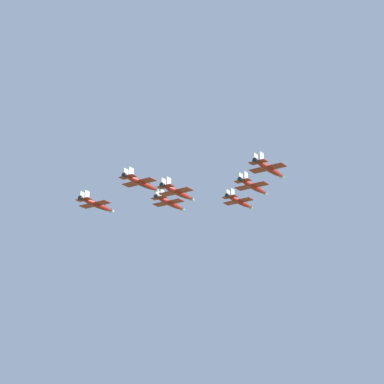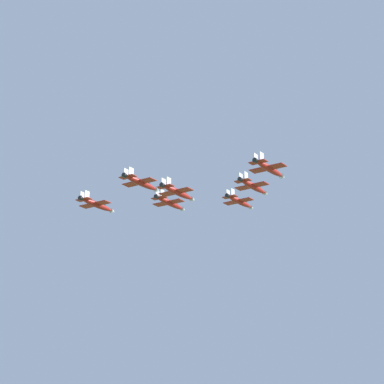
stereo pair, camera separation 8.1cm
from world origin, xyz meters
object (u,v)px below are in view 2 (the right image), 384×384
object	(u,v)px
jet_left_wingman	(170,203)
jet_slot_rear	(178,192)
jet_left_outer	(97,204)
jet_right_outer	(269,168)
jet_trailing	(141,183)
jet_lead	(240,201)
jet_right_wingman	(253,186)

from	to	relation	value
jet_left_wingman	jet_slot_rear	size ratio (longest dim) A/B	0.99
jet_left_outer	jet_right_outer	bearing A→B (deg)	-89.65
jet_slot_rear	jet_left_outer	bearing A→B (deg)	90.87
jet_right_outer	jet_trailing	world-z (taller)	jet_right_outer
jet_lead	jet_left_wingman	xyz separation A→B (m)	(-16.67, 14.35, -2.49)
jet_lead	jet_left_outer	world-z (taller)	jet_lead
jet_right_wingman	jet_right_outer	world-z (taller)	jet_right_wingman
jet_right_wingman	jet_left_outer	bearing A→B (deg)	111.81
jet_right_outer	jet_left_wingman	bearing A→B (deg)	69.02
jet_left_outer	jet_right_outer	xyz separation A→B (m)	(-0.35, -56.97, -0.61)
jet_right_wingman	jet_slot_rear	size ratio (longest dim) A/B	0.99
jet_lead	jet_slot_rear	world-z (taller)	jet_lead
jet_lead	jet_right_wingman	distance (m)	22.17
jet_right_outer	jet_trailing	bearing A→B (deg)	120.90
jet_left_wingman	jet_left_outer	xyz separation A→B (m)	(-16.67, 14.35, -2.54)
jet_right_wingman	jet_left_outer	size ratio (longest dim) A/B	0.99
jet_left_wingman	jet_right_outer	bearing A→B (deg)	-112.31
jet_lead	jet_left_outer	bearing A→B (deg)	140.73
jet_lead	jet_trailing	distance (m)	51.05
jet_left_outer	jet_slot_rear	xyz separation A→B (m)	(-0.18, -28.49, -1.62)
jet_left_outer	jet_right_wingman	bearing A→B (deg)	-68.24
jet_left_wingman	jet_trailing	distance (m)	36.98
jet_lead	jet_right_wingman	bearing A→B (deg)	-138.54
jet_left_wingman	jet_right_outer	world-z (taller)	jet_left_wingman
jet_left_wingman	jet_right_outer	distance (m)	46.01
jet_right_wingman	jet_trailing	bearing A→B (deg)	157.38
jet_left_outer	jet_slot_rear	distance (m)	28.53
jet_right_outer	jet_slot_rear	world-z (taller)	jet_right_outer
jet_lead	jet_left_wingman	world-z (taller)	jet_lead
jet_right_wingman	jet_left_outer	world-z (taller)	jet_right_wingman
jet_left_outer	jet_trailing	world-z (taller)	jet_left_outer
jet_left_outer	jet_slot_rear	bearing A→B (deg)	-89.65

